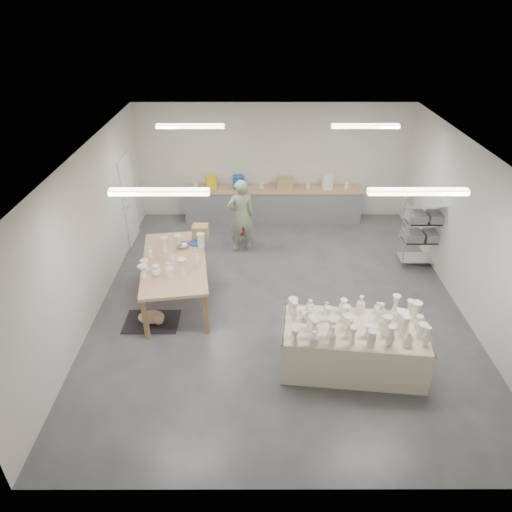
{
  "coord_description": "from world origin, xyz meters",
  "views": [
    {
      "loc": [
        -0.46,
        -7.41,
        5.38
      ],
      "look_at": [
        -0.45,
        -0.05,
        1.05
      ],
      "focal_mm": 32.0,
      "sensor_mm": 36.0,
      "label": 1
    }
  ],
  "objects_px": {
    "work_table": "(176,260)",
    "potter": "(241,216)",
    "drying_table": "(353,345)",
    "red_stool": "(241,232)"
  },
  "relations": [
    {
      "from": "drying_table",
      "to": "work_table",
      "type": "bearing_deg",
      "value": 153.85
    },
    {
      "from": "potter",
      "to": "red_stool",
      "type": "bearing_deg",
      "value": -106.82
    },
    {
      "from": "drying_table",
      "to": "work_table",
      "type": "height_order",
      "value": "work_table"
    },
    {
      "from": "drying_table",
      "to": "potter",
      "type": "bearing_deg",
      "value": 121.92
    },
    {
      "from": "drying_table",
      "to": "potter",
      "type": "xyz_separation_m",
      "value": [
        -1.9,
        3.92,
        0.43
      ]
    },
    {
      "from": "work_table",
      "to": "potter",
      "type": "xyz_separation_m",
      "value": [
        1.19,
        1.97,
        -0.01
      ]
    },
    {
      "from": "work_table",
      "to": "red_stool",
      "type": "distance_m",
      "value": 2.6
    },
    {
      "from": "drying_table",
      "to": "red_stool",
      "type": "relative_size",
      "value": 5.56
    },
    {
      "from": "red_stool",
      "to": "drying_table",
      "type": "bearing_deg",
      "value": -65.62
    },
    {
      "from": "work_table",
      "to": "red_stool",
      "type": "xyz_separation_m",
      "value": [
        1.19,
        2.24,
        -0.57
      ]
    }
  ]
}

